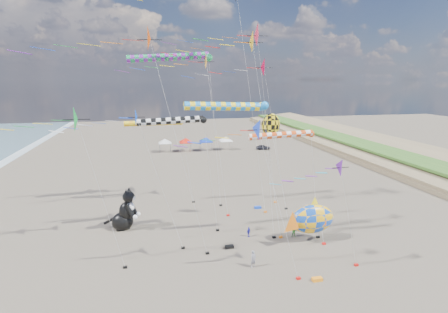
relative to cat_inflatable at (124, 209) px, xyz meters
name	(u,v)px	position (x,y,z in m)	size (l,w,h in m)	color
ground	(276,295)	(12.79, -16.04, -2.52)	(260.00, 260.00, 0.00)	brown
delta_kite_0	(193,63)	(8.50, 1.32, 16.49)	(12.74, 2.26, 20.49)	orange
delta_kite_1	(143,43)	(3.09, -8.06, 17.67)	(14.16, 2.30, 21.69)	#C23F09
delta_kite_2	(262,69)	(17.03, 2.00, 15.94)	(12.78, 2.55, 20.02)	#D40031
delta_kite_3	(135,122)	(1.97, -6.42, 10.78)	(10.28, 1.82, 14.61)	#053CD9
delta_kite_5	(75,122)	(-2.73, -9.12, 11.20)	(11.19, 2.45, 15.22)	#109A32
delta_kite_6	(246,37)	(15.79, 4.73, 19.91)	(15.40, 3.28, 24.28)	#F11E3C
delta_kite_7	(331,169)	(18.51, -13.27, 7.10)	(8.11, 1.71, 10.87)	#611896
delta_kite_8	(246,44)	(12.71, -6.13, 17.96)	(11.73, 2.36, 21.96)	#E5A710
delta_kite_9	(249,136)	(10.78, -14.24, 10.38)	(10.31, 1.92, 14.22)	blue
windsock_0	(172,58)	(6.48, 5.14, 17.32)	(11.76, 0.95, 20.37)	#1A904B
windsock_1	(229,107)	(11.15, -6.02, 12.04)	(9.83, 0.88, 15.05)	#1681E2
windsock_2	(174,121)	(5.90, -2.87, 10.37)	(8.69, 0.74, 13.33)	black
windsock_3	(284,136)	(16.64, -7.02, 9.12)	(8.25, 0.69, 12.07)	#DC440F
windsock_4	(156,123)	(4.16, 7.28, 8.96)	(9.10, 0.73, 11.91)	#FFB215
angelfish_kite	(269,126)	(16.76, -2.01, 9.47)	(3.74, 3.02, 13.41)	yellow
cat_inflatable	(124,209)	(0.00, 0.00, 0.00)	(3.74, 1.87, 5.05)	black
fish_inflatable	(312,219)	(19.87, -7.62, 0.08)	(6.56, 3.35, 5.08)	#1245B4
person_adult	(253,259)	(12.22, -11.43, -1.69)	(0.60, 0.40, 1.66)	gray
child_green	(294,232)	(18.58, -6.20, -1.90)	(0.61, 0.47, 1.25)	#248027
child_blue	(249,232)	(13.62, -5.07, -1.96)	(0.66, 0.27, 1.13)	#2323BC
kite_bag_0	(258,207)	(17.26, 3.05, -2.37)	(0.90, 0.44, 0.30)	blue
kite_bag_1	(229,247)	(10.89, -7.31, -2.37)	(0.90, 0.44, 0.30)	black
kite_bag_2	(317,279)	(17.03, -14.81, -2.37)	(0.90, 0.44, 0.30)	orange
tent_row	(196,138)	(14.29, 43.96, 0.63)	(19.20, 4.20, 3.80)	silver
parked_car	(263,147)	(30.95, 41.96, -1.91)	(1.45, 3.59, 1.22)	#26262D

